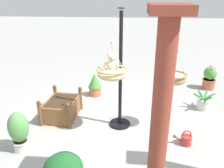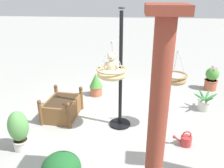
% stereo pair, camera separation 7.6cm
% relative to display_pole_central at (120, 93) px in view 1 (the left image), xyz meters
% --- Properties ---
extents(ground_plane, '(40.00, 40.00, 0.00)m').
position_rel_display_pole_central_xyz_m(ground_plane, '(0.16, 0.09, -0.74)').
color(ground_plane, '#9E9E99').
extents(display_pole_central, '(0.44, 0.44, 2.39)m').
position_rel_display_pole_central_xyz_m(display_pole_central, '(0.00, 0.00, 0.00)').
color(display_pole_central, black).
rests_on(display_pole_central, ground).
extents(hanging_basket_with_teddy, '(0.57, 0.57, 0.72)m').
position_rel_display_pole_central_xyz_m(hanging_basket_with_teddy, '(0.15, 0.25, 0.51)').
color(hanging_basket_with_teddy, tan).
extents(teddy_bear, '(0.28, 0.26, 0.40)m').
position_rel_display_pole_central_xyz_m(teddy_bear, '(0.15, 0.27, 0.69)').
color(teddy_bear, beige).
extents(hanging_basket_left_high, '(0.46, 0.46, 0.68)m').
position_rel_display_pole_central_xyz_m(hanging_basket_left_high, '(-1.03, 0.08, 0.39)').
color(hanging_basket_left_high, '#A37F51').
extents(greenhouse_pillar_right, '(0.43, 0.43, 2.56)m').
position_rel_display_pole_central_xyz_m(greenhouse_pillar_right, '(-0.56, 1.86, 0.49)').
color(greenhouse_pillar_right, brown).
rests_on(greenhouse_pillar_right, ground).
extents(wooden_planter_box, '(0.78, 0.98, 0.58)m').
position_rel_display_pole_central_xyz_m(wooden_planter_box, '(1.31, -0.22, -0.51)').
color(wooden_planter_box, brown).
rests_on(wooden_planter_box, ground).
extents(potted_plant_fern_front, '(0.35, 0.35, 0.62)m').
position_rel_display_pole_central_xyz_m(potted_plant_fern_front, '(0.74, -1.43, -0.42)').
color(potted_plant_fern_front, '#BC6042').
rests_on(potted_plant_fern_front, ground).
extents(potted_plant_flowering_red, '(0.37, 0.37, 0.69)m').
position_rel_display_pole_central_xyz_m(potted_plant_flowering_red, '(-2.46, -2.14, -0.40)').
color(potted_plant_flowering_red, '#AD563D').
rests_on(potted_plant_flowering_red, ground).
extents(potted_plant_conical_shrub, '(0.57, 0.53, 0.44)m').
position_rel_display_pole_central_xyz_m(potted_plant_conical_shrub, '(-1.96, -0.86, -0.56)').
color(potted_plant_conical_shrub, beige).
rests_on(potted_plant_conical_shrub, ground).
extents(potted_plant_broad_leaf, '(0.35, 0.35, 0.76)m').
position_rel_display_pole_central_xyz_m(potted_plant_broad_leaf, '(1.71, 0.98, -0.33)').
color(potted_plant_broad_leaf, beige).
rests_on(potted_plant_broad_leaf, ground).
extents(watering_can, '(0.35, 0.20, 0.30)m').
position_rel_display_pole_central_xyz_m(watering_can, '(-1.25, 0.58, -0.64)').
color(watering_can, '#B23333').
rests_on(watering_can, ground).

